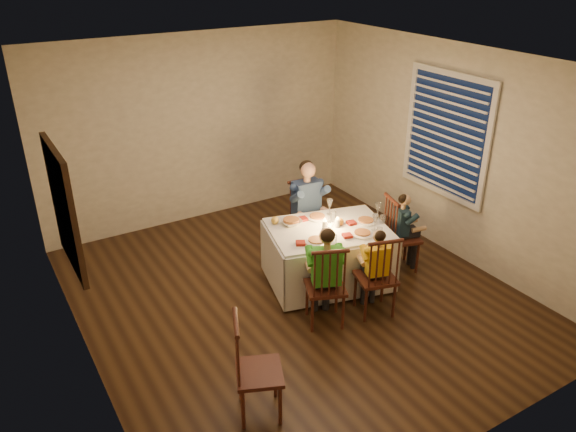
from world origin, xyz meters
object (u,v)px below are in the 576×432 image
dining_table (328,244)px  child_teal (399,268)px  chair_extra (260,411)px  chair_near_right (373,311)px  chair_end (399,268)px  chair_adult (307,252)px  serving_bowl (291,222)px  child_yellow (373,311)px  adult (307,252)px  chair_near_left (324,321)px  child_green (324,321)px

dining_table → child_teal: dining_table is taller
dining_table → chair_extra: dining_table is taller
chair_near_right → child_teal: 1.01m
child_teal → chair_end: bearing=0.0°
chair_adult → child_teal: 1.19m
chair_extra → serving_bowl: (1.35, 1.70, 0.73)m
chair_end → child_yellow: size_ratio=0.96×
adult → child_teal: (0.75, -0.93, 0.00)m
chair_extra → child_yellow: size_ratio=0.97×
chair_end → chair_extra: 2.86m
chair_near_left → chair_end: bearing=-140.4°
chair_extra → chair_near_right: bearing=-46.6°
child_green → dining_table: bearing=-104.2°
dining_table → chair_end: (0.93, -0.21, -0.50)m
child_green → child_yellow: 0.57m
chair_near_left → child_yellow: 0.57m
chair_end → child_green: bearing=122.8°
dining_table → serving_bowl: 0.49m
child_green → child_yellow: (0.56, -0.12, 0.00)m
chair_near_right → child_teal: bearing=-130.8°
chair_extra → child_teal: 2.86m
chair_end → child_green: size_ratio=0.86×
dining_table → chair_near_left: 0.94m
child_teal → chair_adult: bearing=55.0°
child_yellow → child_green: bearing=4.1°
chair_near_left → chair_adult: bearing=-93.2°
chair_extra → child_green: (1.19, 0.77, 0.00)m
chair_near_left → chair_near_right: same height
child_green → child_teal: child_green is taller
dining_table → serving_bowl: (-0.31, 0.30, 0.23)m
dining_table → chair_extra: bearing=-125.6°
chair_near_right → chair_end: 1.01m
chair_near_left → chair_near_right: size_ratio=1.00×
child_yellow → serving_bowl: serving_bowl is taller
chair_near_left → serving_bowl: 1.20m
chair_near_right → chair_end: (0.85, 0.55, 0.00)m
dining_table → child_green: (-0.48, -0.64, -0.50)m
child_teal → adult: bearing=55.0°
chair_extra → child_yellow: (1.75, 0.65, 0.00)m
chair_end → adult: adult is taller
chair_adult → child_green: child_green is taller
chair_extra → adult: (1.84, 2.12, 0.00)m
chair_end → serving_bowl: 1.53m
dining_table → adult: bearing=90.2°
dining_table → chair_end: size_ratio=1.62×
chair_adult → adult: (0.00, 0.00, 0.00)m
dining_table → chair_end: 1.08m
chair_end → child_teal: size_ratio=0.97×
adult → child_green: 1.51m
dining_table → chair_adult: 0.90m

